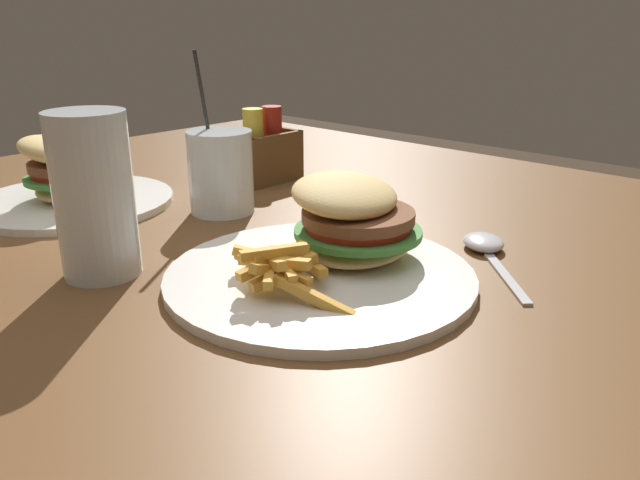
{
  "coord_description": "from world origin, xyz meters",
  "views": [
    {
      "loc": [
        -0.39,
        -0.59,
        0.96
      ],
      "look_at": [
        0.03,
        -0.19,
        0.75
      ],
      "focal_mm": 35.0,
      "sensor_mm": 36.0,
      "label": 1
    }
  ],
  "objects_px": {
    "beer_glass": "(95,202)",
    "spoon": "(485,245)",
    "condiment_caddy": "(263,154)",
    "meal_plate_near": "(336,245)",
    "meal_plate_far": "(68,183)",
    "juice_glass": "(221,176)"
  },
  "relations": [
    {
      "from": "spoon",
      "to": "meal_plate_far",
      "type": "bearing_deg",
      "value": 69.65
    },
    {
      "from": "meal_plate_near",
      "to": "condiment_caddy",
      "type": "relative_size",
      "value": 2.67
    },
    {
      "from": "condiment_caddy",
      "to": "meal_plate_far",
      "type": "bearing_deg",
      "value": 161.03
    },
    {
      "from": "meal_plate_near",
      "to": "beer_glass",
      "type": "relative_size",
      "value": 1.87
    },
    {
      "from": "beer_glass",
      "to": "condiment_caddy",
      "type": "distance_m",
      "value": 0.41
    },
    {
      "from": "juice_glass",
      "to": "condiment_caddy",
      "type": "bearing_deg",
      "value": 29.22
    },
    {
      "from": "beer_glass",
      "to": "juice_glass",
      "type": "relative_size",
      "value": 0.79
    },
    {
      "from": "beer_glass",
      "to": "spoon",
      "type": "xyz_separation_m",
      "value": [
        0.33,
        -0.26,
        -0.07
      ]
    },
    {
      "from": "meal_plate_near",
      "to": "spoon",
      "type": "height_order",
      "value": "meal_plate_near"
    },
    {
      "from": "beer_glass",
      "to": "juice_glass",
      "type": "distance_m",
      "value": 0.24
    },
    {
      "from": "meal_plate_far",
      "to": "meal_plate_near",
      "type": "bearing_deg",
      "value": -80.51
    },
    {
      "from": "juice_glass",
      "to": "condiment_caddy",
      "type": "relative_size",
      "value": 1.81
    },
    {
      "from": "beer_glass",
      "to": "spoon",
      "type": "distance_m",
      "value": 0.42
    },
    {
      "from": "meal_plate_near",
      "to": "condiment_caddy",
      "type": "distance_m",
      "value": 0.39
    },
    {
      "from": "meal_plate_near",
      "to": "juice_glass",
      "type": "distance_m",
      "value": 0.26
    },
    {
      "from": "spoon",
      "to": "condiment_caddy",
      "type": "distance_m",
      "value": 0.42
    },
    {
      "from": "meal_plate_near",
      "to": "juice_glass",
      "type": "xyz_separation_m",
      "value": [
        0.05,
        0.25,
        0.02
      ]
    },
    {
      "from": "meal_plate_near",
      "to": "spoon",
      "type": "relative_size",
      "value": 2.13
    },
    {
      "from": "beer_glass",
      "to": "meal_plate_far",
      "type": "relative_size",
      "value": 0.61
    },
    {
      "from": "spoon",
      "to": "juice_glass",
      "type": "bearing_deg",
      "value": 62.93
    },
    {
      "from": "meal_plate_near",
      "to": "beer_glass",
      "type": "distance_m",
      "value": 0.24
    },
    {
      "from": "spoon",
      "to": "meal_plate_far",
      "type": "relative_size",
      "value": 0.53
    }
  ]
}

